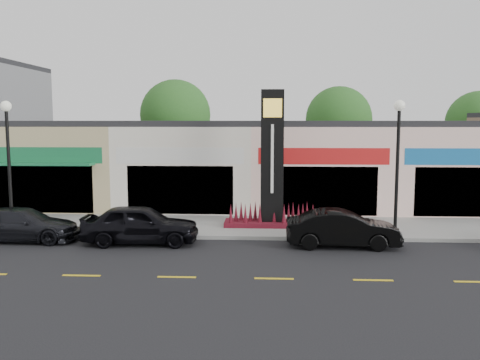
{
  "coord_description": "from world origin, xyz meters",
  "views": [
    {
      "loc": [
        2.74,
        -18.09,
        4.81
      ],
      "look_at": [
        1.59,
        4.0,
        2.21
      ],
      "focal_mm": 38.0,
      "sensor_mm": 36.0,
      "label": 1
    }
  ],
  "objects": [
    {
      "name": "lamp_west_near",
      "position": [
        -8.0,
        2.5,
        3.48
      ],
      "size": [
        0.44,
        0.44,
        5.47
      ],
      "color": "black",
      "rests_on": "sidewalk"
    },
    {
      "name": "car_black_sedan",
      "position": [
        -2.18,
        1.22,
        0.77
      ],
      "size": [
        2.04,
        4.62,
        1.55
      ],
      "primitive_type": "imported",
      "rotation": [
        0.0,
        0.0,
        1.62
      ],
      "color": "black",
      "rests_on": "ground"
    },
    {
      "name": "sidewalk",
      "position": [
        0.0,
        4.35,
        0.07
      ],
      "size": [
        52.0,
        4.3,
        0.15
      ],
      "primitive_type": "cube",
      "color": "gray",
      "rests_on": "ground"
    },
    {
      "name": "tree_rear_east",
      "position": [
        18.0,
        19.5,
        4.63
      ],
      "size": [
        4.6,
        4.6,
        6.94
      ],
      "color": "#382619",
      "rests_on": "ground"
    },
    {
      "name": "car_dark_sedan",
      "position": [
        -7.02,
        1.43,
        0.66
      ],
      "size": [
        1.86,
        4.55,
        1.32
      ],
      "primitive_type": "imported",
      "rotation": [
        0.0,
        0.0,
        1.57
      ],
      "color": "black",
      "rests_on": "ground"
    },
    {
      "name": "shop_beige",
      "position": [
        -8.5,
        11.46,
        2.4
      ],
      "size": [
        7.0,
        10.85,
        4.8
      ],
      "color": "tan",
      "rests_on": "ground"
    },
    {
      "name": "ground",
      "position": [
        0.0,
        0.0,
        0.0
      ],
      "size": [
        120.0,
        120.0,
        0.0
      ],
      "primitive_type": "plane",
      "color": "black",
      "rests_on": "ground"
    },
    {
      "name": "tree_rear_mid",
      "position": [
        8.0,
        19.5,
        4.88
      ],
      "size": [
        4.8,
        4.8,
        7.29
      ],
      "color": "#382619",
      "rests_on": "ground"
    },
    {
      "name": "tree_rear_west",
      "position": [
        -4.0,
        19.5,
        5.22
      ],
      "size": [
        5.2,
        5.2,
        7.83
      ],
      "color": "#382619",
      "rests_on": "ground"
    },
    {
      "name": "curb",
      "position": [
        0.0,
        2.1,
        0.07
      ],
      "size": [
        52.0,
        0.2,
        0.15
      ],
      "primitive_type": "cube",
      "color": "gray",
      "rests_on": "ground"
    },
    {
      "name": "lamp_east_near",
      "position": [
        8.0,
        2.5,
        3.48
      ],
      "size": [
        0.44,
        0.44,
        5.47
      ],
      "color": "black",
      "rests_on": "sidewalk"
    },
    {
      "name": "pylon_sign",
      "position": [
        3.0,
        4.2,
        2.27
      ],
      "size": [
        4.2,
        1.3,
        6.0
      ],
      "color": "#560E1D",
      "rests_on": "sidewalk"
    },
    {
      "name": "shop_pink_w",
      "position": [
        5.5,
        11.47,
        2.4
      ],
      "size": [
        7.0,
        10.01,
        4.8
      ],
      "color": "beige",
      "rests_on": "ground"
    },
    {
      "name": "car_black_conv",
      "position": [
        5.67,
        1.12,
        0.7
      ],
      "size": [
        1.56,
        4.3,
        1.41
      ],
      "primitive_type": "imported",
      "rotation": [
        0.0,
        0.0,
        1.55
      ],
      "color": "black",
      "rests_on": "ground"
    },
    {
      "name": "shop_pink_e",
      "position": [
        12.5,
        11.47,
        2.4
      ],
      "size": [
        7.0,
        10.01,
        4.8
      ],
      "color": "beige",
      "rests_on": "ground"
    },
    {
      "name": "shop_cream",
      "position": [
        -1.5,
        11.47,
        2.4
      ],
      "size": [
        7.0,
        10.01,
        4.8
      ],
      "color": "silver",
      "rests_on": "ground"
    }
  ]
}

